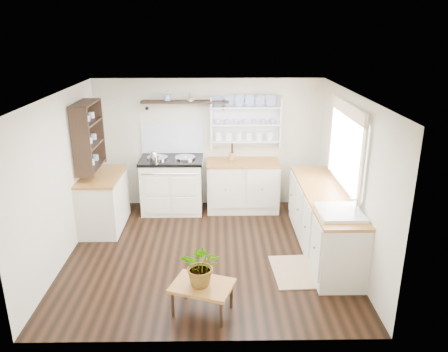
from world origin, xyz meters
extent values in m
cube|color=black|center=(0.00, 0.00, 0.00)|extent=(4.00, 3.80, 0.01)
cube|color=beige|center=(0.00, 1.90, 1.15)|extent=(4.00, 0.02, 2.30)
cube|color=beige|center=(2.00, 0.00, 1.15)|extent=(0.02, 3.80, 2.30)
cube|color=beige|center=(-2.00, 0.00, 1.15)|extent=(0.02, 3.80, 2.30)
cube|color=white|center=(0.00, 0.00, 2.30)|extent=(4.00, 3.80, 0.01)
cube|color=white|center=(1.96, 0.15, 1.50)|extent=(0.04, 1.40, 1.00)
cube|color=white|center=(1.94, 0.15, 1.50)|extent=(0.02, 1.50, 1.10)
cube|color=beige|center=(1.92, 0.15, 2.08)|extent=(0.04, 1.55, 0.18)
cube|color=white|center=(-0.65, 1.57, 0.46)|extent=(1.04, 0.68, 0.92)
cube|color=black|center=(-0.65, 1.57, 0.94)|extent=(1.08, 0.72, 0.05)
cylinder|color=silver|center=(-0.89, 1.57, 0.98)|extent=(0.35, 0.35, 0.03)
cylinder|color=silver|center=(-0.41, 1.57, 0.98)|extent=(0.35, 0.35, 0.03)
cylinder|color=silver|center=(-0.65, 1.19, 0.81)|extent=(0.94, 0.02, 0.02)
cube|color=silver|center=(0.60, 1.60, 0.44)|extent=(1.25, 0.60, 0.88)
cube|color=brown|center=(0.60, 1.60, 0.88)|extent=(1.27, 0.63, 0.04)
cube|color=silver|center=(1.70, 0.10, 0.44)|extent=(0.60, 2.40, 0.88)
cube|color=brown|center=(1.70, 0.10, 0.88)|extent=(0.62, 2.43, 0.04)
cube|color=white|center=(1.70, -0.65, 0.80)|extent=(0.55, 0.60, 0.28)
cylinder|color=silver|center=(1.90, -0.65, 1.00)|extent=(0.02, 0.02, 0.22)
cube|color=silver|center=(-1.70, 0.90, 0.44)|extent=(0.60, 1.10, 0.88)
cube|color=brown|center=(-1.70, 0.90, 0.88)|extent=(0.62, 1.13, 0.04)
cube|color=white|center=(0.65, 1.88, 1.55)|extent=(1.20, 0.03, 0.90)
cube|color=white|center=(0.65, 1.79, 1.55)|extent=(1.20, 0.22, 0.02)
cylinder|color=navy|center=(0.65, 1.80, 1.82)|extent=(0.20, 0.02, 0.20)
cube|color=black|center=(-0.40, 1.77, 1.92)|extent=(1.50, 0.24, 0.04)
cone|color=black|center=(-1.05, 1.84, 1.81)|extent=(0.06, 0.20, 0.06)
cone|color=black|center=(0.25, 1.84, 1.81)|extent=(0.06, 0.20, 0.06)
cube|color=black|center=(-1.84, 0.90, 1.55)|extent=(0.28, 0.80, 1.05)
cylinder|color=#A7763D|center=(0.40, 1.68, 0.97)|extent=(0.10, 0.10, 0.12)
cube|color=brown|center=(-0.03, -1.40, 0.35)|extent=(0.80, 0.68, 0.04)
cylinder|color=black|center=(-0.36, -1.49, 0.16)|extent=(0.04, 0.04, 0.33)
cylinder|color=black|center=(-0.24, -1.13, 0.16)|extent=(0.04, 0.04, 0.33)
cylinder|color=black|center=(0.18, -1.67, 0.16)|extent=(0.04, 0.04, 0.33)
cylinder|color=black|center=(0.31, -1.31, 0.16)|extent=(0.04, 0.04, 0.33)
imported|color=#3F7233|center=(-0.03, -1.40, 0.62)|extent=(0.50, 0.45, 0.50)
cube|color=olive|center=(1.17, -0.56, 0.01)|extent=(0.60, 0.88, 0.02)
camera|label=1|loc=(0.16, -5.69, 3.16)|focal=35.00mm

